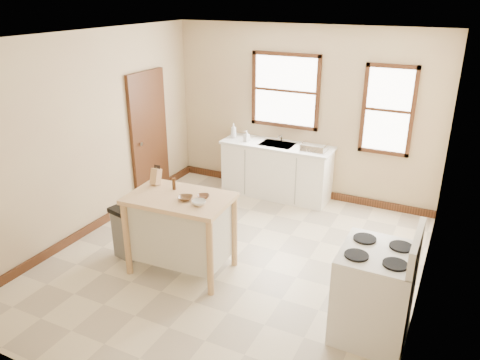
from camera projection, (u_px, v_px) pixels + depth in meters
name	position (u px, v px, depth m)	size (l,w,h in m)	color
floor	(233.00, 260.00, 6.10)	(5.00, 5.00, 0.00)	#B5A78F
ceiling	(231.00, 37.00, 5.04)	(5.00, 5.00, 0.00)	white
wall_back	(302.00, 113.00, 7.65)	(4.50, 0.04, 2.80)	tan
wall_left	(88.00, 135.00, 6.50)	(0.04, 5.00, 2.80)	tan
wall_right	(433.00, 193.00, 4.65)	(0.04, 5.00, 2.80)	tan
window_main	(285.00, 91.00, 7.62)	(1.17, 0.06, 1.22)	black
window_side	(388.00, 110.00, 7.00)	(0.77, 0.06, 1.37)	black
door_left	(149.00, 136.00, 7.69)	(0.06, 0.90, 2.10)	black
baseboard_back	(298.00, 189.00, 8.13)	(4.50, 0.04, 0.12)	black
baseboard_left	(101.00, 222.00, 6.99)	(0.04, 5.00, 0.12)	black
sink_counter	(276.00, 170.00, 7.87)	(1.86, 0.62, 0.92)	white
faucet	(282.00, 135.00, 7.81)	(0.03, 0.03, 0.22)	silver
soap_bottle_a	(234.00, 131.00, 7.98)	(0.10, 0.10, 0.25)	#B2B2B2
soap_bottle_b	(247.00, 136.00, 7.80)	(0.08, 0.08, 0.18)	#B2B2B2
dish_rack	(314.00, 148.00, 7.36)	(0.40, 0.30, 0.10)	silver
kitchen_island	(181.00, 234.00, 5.73)	(1.23, 0.78, 1.00)	#D7B77F
knife_block	(156.00, 177.00, 5.85)	(0.10, 0.10, 0.20)	#DFB275
pepper_grinder	(174.00, 184.00, 5.71)	(0.04, 0.04, 0.15)	#432612
bowl_a	(185.00, 198.00, 5.45)	(0.17, 0.17, 0.04)	brown
bowl_b	(203.00, 196.00, 5.50)	(0.14, 0.14, 0.04)	brown
bowl_c	(199.00, 203.00, 5.32)	(0.16, 0.16, 0.05)	silver
trash_bin	(128.00, 232.00, 6.08)	(0.36, 0.30, 0.70)	slate
gas_stove	(375.00, 282.00, 4.60)	(0.76, 0.78, 1.22)	silver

